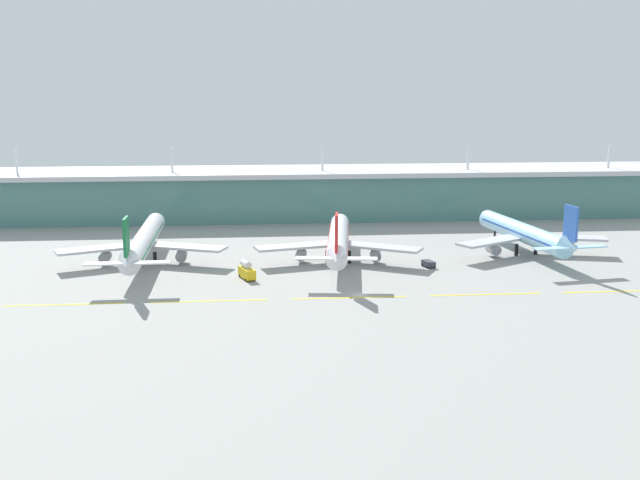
% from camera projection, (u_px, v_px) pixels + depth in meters
% --- Properties ---
extents(ground_plane, '(600.00, 600.00, 0.00)m').
position_uv_depth(ground_plane, '(360.00, 295.00, 189.49)').
color(ground_plane, gray).
extents(terminal_building, '(288.00, 34.00, 27.66)m').
position_uv_depth(terminal_building, '(321.00, 193.00, 296.80)').
color(terminal_building, slate).
rests_on(terminal_building, ground).
extents(airliner_near, '(48.80, 71.28, 18.90)m').
position_uv_depth(airliner_near, '(144.00, 241.00, 221.31)').
color(airliner_near, silver).
rests_on(airliner_near, ground).
extents(airliner_middle, '(48.40, 64.22, 18.90)m').
position_uv_depth(airliner_middle, '(338.00, 240.00, 222.99)').
color(airliner_middle, white).
rests_on(airliner_middle, ground).
extents(airliner_far, '(48.30, 59.78, 18.90)m').
position_uv_depth(airliner_far, '(525.00, 233.00, 233.05)').
color(airliner_far, '#9ED1EA').
rests_on(airliner_far, ground).
extents(taxiway_stripe_west, '(28.00, 0.70, 0.04)m').
position_uv_depth(taxiway_stripe_west, '(64.00, 305.00, 181.24)').
color(taxiway_stripe_west, yellow).
rests_on(taxiway_stripe_west, ground).
extents(taxiway_stripe_mid_west, '(28.00, 0.70, 0.04)m').
position_uv_depth(taxiway_stripe_mid_west, '(209.00, 301.00, 184.10)').
color(taxiway_stripe_mid_west, yellow).
rests_on(taxiway_stripe_mid_west, ground).
extents(taxiway_stripe_centre, '(28.00, 0.70, 0.04)m').
position_uv_depth(taxiway_stripe_centre, '(350.00, 298.00, 186.96)').
color(taxiway_stripe_centre, yellow).
rests_on(taxiway_stripe_centre, ground).
extents(taxiway_stripe_mid_east, '(28.00, 0.70, 0.04)m').
position_uv_depth(taxiway_stripe_mid_east, '(486.00, 295.00, 189.82)').
color(taxiway_stripe_mid_east, yellow).
rests_on(taxiway_stripe_mid_east, ground).
extents(taxiway_stripe_east, '(28.00, 0.70, 0.04)m').
position_uv_depth(taxiway_stripe_east, '(618.00, 291.00, 192.68)').
color(taxiway_stripe_east, yellow).
rests_on(taxiway_stripe_east, ground).
extents(pushback_tug, '(3.53, 4.89, 1.85)m').
position_uv_depth(pushback_tug, '(429.00, 263.00, 217.58)').
color(pushback_tug, '#333842').
rests_on(pushback_tug, ground).
extents(fuel_truck, '(4.91, 7.66, 4.95)m').
position_uv_depth(fuel_truck, '(247.00, 271.00, 204.46)').
color(fuel_truck, gold).
rests_on(fuel_truck, ground).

